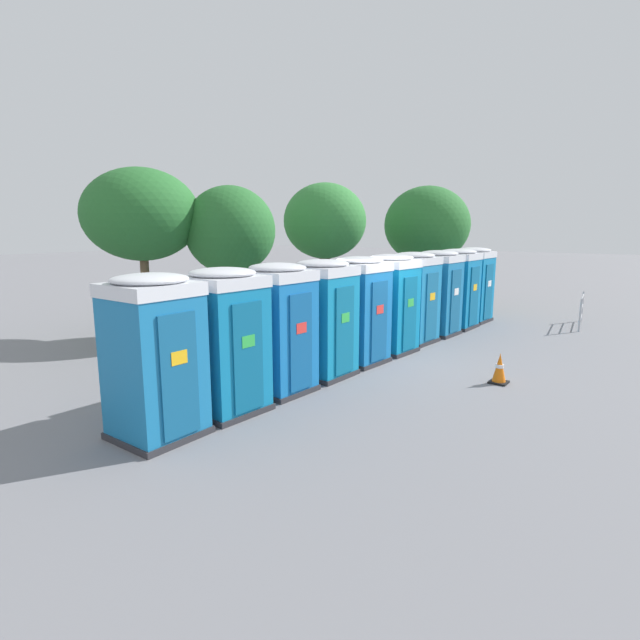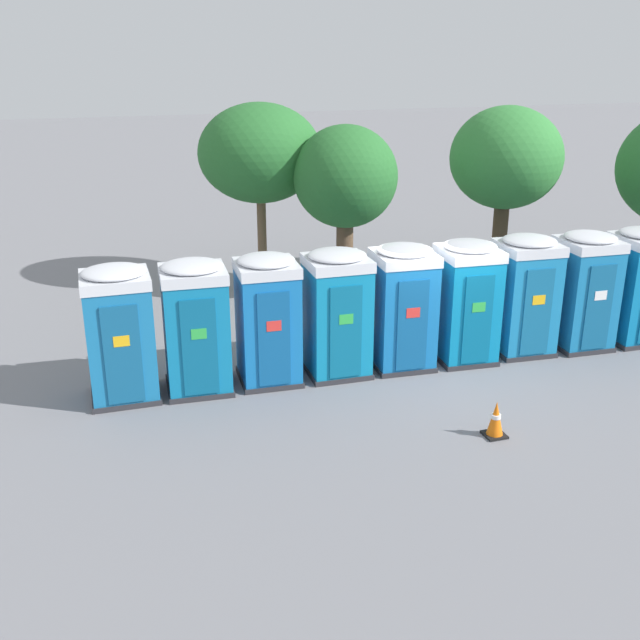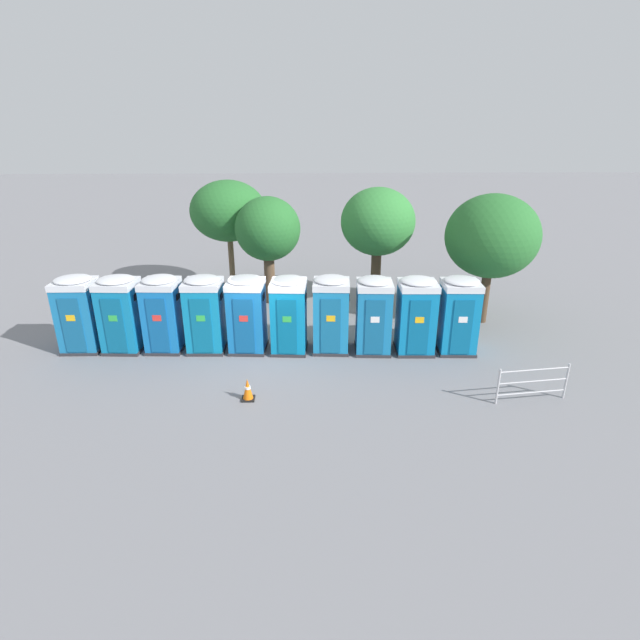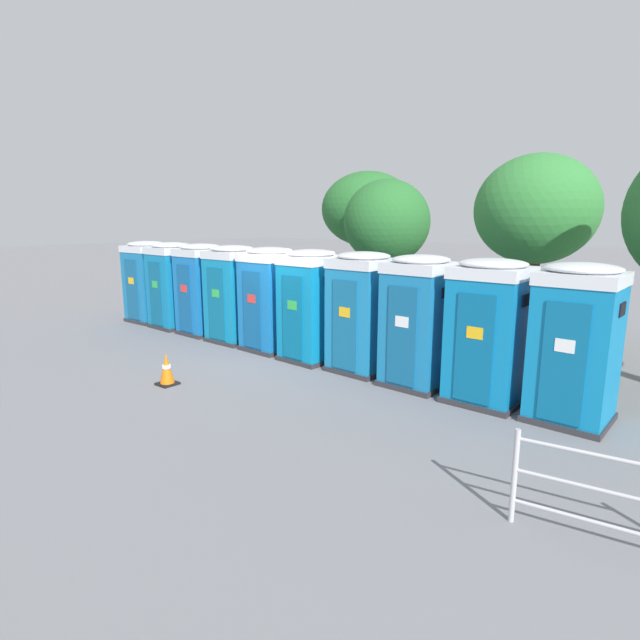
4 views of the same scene
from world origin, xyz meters
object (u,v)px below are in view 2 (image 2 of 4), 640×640
Objects in this scene: portapotty_0 at (120,333)px; portapotty_7 at (584,290)px; street_tree_2 at (260,154)px; portapotty_4 at (403,306)px; portapotty_2 at (268,319)px; street_tree_0 at (506,159)px; portapotty_5 at (466,301)px; portapotty_3 at (337,312)px; portapotty_1 at (196,326)px; portapotty_6 at (524,294)px; traffic_cone at (496,419)px; street_tree_3 at (345,178)px; portapotty_8 at (640,285)px.

portapotty_0 and portapotty_7 have the same top height.
street_tree_2 is at bearing 56.09° from portapotty_0.
street_tree_2 reaches higher than portapotty_4.
portapotty_2 and portapotty_7 have the same top height.
street_tree_0 reaches higher than portapotty_4.
portapotty_2 and portapotty_5 have the same top height.
portapotty_3 is 1.00× the size of portapotty_5.
street_tree_0 is (8.99, 4.33, 2.11)m from portapotty_1.
portapotty_1 is 1.00× the size of portapotty_5.
portapotty_4 is (1.38, -0.06, 0.00)m from portapotty_3.
portapotty_6 is at bearing 174.33° from portapotty_7.
portapotty_1 is at bearing -113.98° from street_tree_2.
traffic_cone is at bearing -84.40° from portapotty_4.
traffic_cone is (4.47, -3.39, -0.97)m from portapotty_1.
portapotty_5 is at bearing -67.14° from street_tree_2.
portapotty_6 is (5.53, -0.19, -0.00)m from portapotty_2.
portapotty_3 is at bearing -2.64° from portapotty_2.
portapotty_0 is 3.97× the size of traffic_cone.
street_tree_2 is at bearing 66.02° from portapotty_1.
portapotty_0 is 1.00× the size of portapotty_7.
portapotty_4 is 0.52× the size of street_tree_2.
portapotty_7 is (8.30, -0.35, 0.00)m from portapotty_1.
portapotty_6 is at bearing -64.04° from street_tree_3.
portapotty_0 is 2.77m from portapotty_2.
street_tree_2 reaches higher than portapotty_3.
street_tree_2 is at bearing 129.78° from portapotty_7.
street_tree_3 is 8.44m from traffic_cone.
street_tree_2 is (4.17, 6.20, 2.27)m from portapotty_0.
portapotty_5 is (1.38, -0.10, 0.00)m from portapotty_4.
portapotty_4 and portapotty_5 have the same top height.
portapotty_1 is 9.69m from portapotty_8.
street_tree_3 is at bearing 45.00° from portapotty_1.
portapotty_5 is 0.52× the size of street_tree_2.
portapotty_2 is 1.00× the size of portapotty_4.
portapotty_8 is 0.58× the size of street_tree_3.
portapotty_4 is 3.97× the size of traffic_cone.
street_tree_0 is at bearing 22.38° from portapotty_0.
portapotty_1 and portapotty_6 have the same top height.
portapotty_3 is at bearing 177.24° from portapotty_7.
portapotty_1 is 1.38m from portapotty_2.
portapotty_3 is 1.00× the size of portapotty_6.
portapotty_5 is 0.58× the size of street_tree_3.
portapotty_5 is at bearing -178.89° from portapotty_6.
portapotty_6 is at bearing -114.48° from street_tree_0.
portapotty_0 is at bearing 177.55° from portapotty_7.
street_tree_0 is 0.98× the size of street_tree_2.
portapotty_1 is 7.22m from street_tree_2.
portapotty_4 is 1.00× the size of portapotty_5.
street_tree_3 is (3.20, 4.60, 1.79)m from portapotty_2.
portapotty_6 is at bearing -1.79° from portapotty_3.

